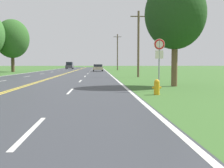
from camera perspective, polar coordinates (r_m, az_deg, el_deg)
The scene contains 8 objects.
fire_hydrant at distance 13.74m, azimuth 9.09°, elevation -0.59°, with size 0.44×0.28×0.75m.
traffic_sign at distance 15.43m, azimuth 9.59°, elevation 6.51°, with size 0.60×0.10×2.85m.
utility_pole_midground at distance 31.69m, azimuth 5.38°, elevation 8.31°, with size 1.80×0.24×7.32m.
utility_pole_far at distance 64.61m, azimuth 1.11°, elevation 6.60°, with size 1.80×0.24×8.22m.
tree_behind_sign at distance 55.19m, azimuth -19.62°, elevation 8.64°, with size 6.15×6.15×9.61m.
tree_right_cluster at distance 19.38m, azimuth 12.72°, elevation 13.63°, with size 4.00×4.00×7.05m.
car_champagne_hatchback_mid_near at distance 55.82m, azimuth -2.88°, elevation 3.38°, with size 1.96×3.76×1.38m.
car_dark_grey_van_mid_far at distance 81.50m, azimuth -8.60°, elevation 3.77°, with size 2.00×4.60×2.00m.
Camera 1 is at (4.87, 1.30, 1.50)m, focal length 45.00 mm.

